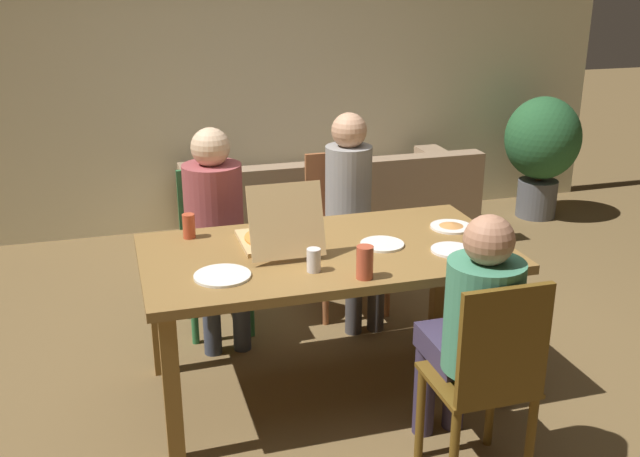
{
  "coord_description": "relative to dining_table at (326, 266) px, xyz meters",
  "views": [
    {
      "loc": [
        -0.96,
        -3.19,
        2.08
      ],
      "look_at": [
        0.0,
        0.1,
        0.84
      ],
      "focal_mm": 41.52,
      "sensor_mm": 36.0,
      "label": 1
    }
  ],
  "objects": [
    {
      "name": "ground_plane",
      "position": [
        0.0,
        0.0,
        -0.68
      ],
      "size": [
        20.0,
        20.0,
        0.0
      ],
      "primitive_type": "plane",
      "color": "brown"
    },
    {
      "name": "back_wall",
      "position": [
        0.0,
        2.71,
        0.73
      ],
      "size": [
        6.51,
        0.12,
        2.82
      ],
      "primitive_type": "cube",
      "color": "beige",
      "rests_on": "ground"
    },
    {
      "name": "dining_table",
      "position": [
        0.0,
        0.0,
        0.0
      ],
      "size": [
        1.77,
        0.94,
        0.77
      ],
      "color": "brown",
      "rests_on": "ground"
    },
    {
      "name": "chair_0",
      "position": [
        0.4,
        0.97,
        -0.14
      ],
      "size": [
        0.45,
        0.43,
        0.97
      ],
      "color": "#965732",
      "rests_on": "ground"
    },
    {
      "name": "person_0",
      "position": [
        0.4,
        0.8,
        0.04
      ],
      "size": [
        0.28,
        0.53,
        1.25
      ],
      "color": "#43403F",
      "rests_on": "ground"
    },
    {
      "name": "chair_1",
      "position": [
        -0.42,
        0.91,
        -0.17
      ],
      "size": [
        0.38,
        0.39,
        0.94
      ],
      "color": "#2A6F3C",
      "rests_on": "ground"
    },
    {
      "name": "person_1",
      "position": [
        -0.42,
        0.78,
        0.04
      ],
      "size": [
        0.34,
        0.53,
        1.22
      ],
      "color": "#373D4B",
      "rests_on": "ground"
    },
    {
      "name": "chair_2",
      "position": [
        0.4,
        -0.92,
        -0.16
      ],
      "size": [
        0.4,
        0.38,
        0.95
      ],
      "color": "brown",
      "rests_on": "ground"
    },
    {
      "name": "person_2",
      "position": [
        0.4,
        -0.76,
        0.01
      ],
      "size": [
        0.31,
        0.54,
        1.18
      ],
      "color": "#362D46",
      "rests_on": "ground"
    },
    {
      "name": "pizza_box_0",
      "position": [
        -0.21,
        0.11,
        0.14
      ],
      "size": [
        0.35,
        0.47,
        0.36
      ],
      "color": "tan",
      "rests_on": "dining_table"
    },
    {
      "name": "plate_0",
      "position": [
        0.72,
        0.11,
        0.1
      ],
      "size": [
        0.22,
        0.22,
        0.03
      ],
      "color": "white",
      "rests_on": "dining_table"
    },
    {
      "name": "plate_1",
      "position": [
        0.28,
        -0.03,
        0.09
      ],
      "size": [
        0.22,
        0.22,
        0.01
      ],
      "color": "white",
      "rests_on": "dining_table"
    },
    {
      "name": "plate_2",
      "position": [
        0.57,
        -0.2,
        0.09
      ],
      "size": [
        0.2,
        0.2,
        0.01
      ],
      "color": "white",
      "rests_on": "dining_table"
    },
    {
      "name": "plate_3",
      "position": [
        -0.54,
        -0.19,
        0.09
      ],
      "size": [
        0.25,
        0.25,
        0.01
      ],
      "color": "white",
      "rests_on": "dining_table"
    },
    {
      "name": "drinking_glass_0",
      "position": [
        -0.62,
        0.34,
        0.15
      ],
      "size": [
        0.06,
        0.06,
        0.12
      ],
      "primitive_type": "cylinder",
      "color": "#BE462A",
      "rests_on": "dining_table"
    },
    {
      "name": "drinking_glass_1",
      "position": [
        0.06,
        -0.38,
        0.16
      ],
      "size": [
        0.08,
        0.08,
        0.15
      ],
      "primitive_type": "cylinder",
      "color": "#B64830",
      "rests_on": "dining_table"
    },
    {
      "name": "drinking_glass_2",
      "position": [
        -0.13,
        -0.24,
        0.14
      ],
      "size": [
        0.06,
        0.06,
        0.11
      ],
      "primitive_type": "cylinder",
      "color": "silver",
      "rests_on": "dining_table"
    },
    {
      "name": "couch",
      "position": [
        0.63,
        2.01,
        -0.41
      ],
      "size": [
        2.19,
        0.89,
        0.74
      ],
      "color": "#8E7459",
      "rests_on": "ground"
    },
    {
      "name": "potted_plant",
      "position": [
        2.54,
        2.12,
        -0.06
      ],
      "size": [
        0.63,
        0.63,
        1.04
      ],
      "color": "#535356",
      "rests_on": "ground"
    }
  ]
}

